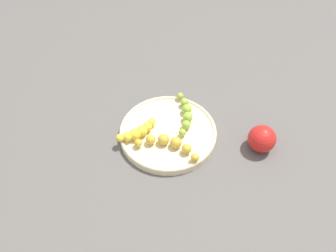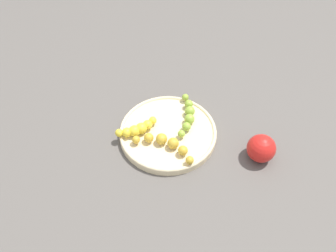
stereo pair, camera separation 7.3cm
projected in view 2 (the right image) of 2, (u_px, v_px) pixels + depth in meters
The scene contains 6 objects.
ground_plane at pixel (168, 135), 0.90m from camera, with size 2.40×2.40×0.00m, color #56514C.
fruit_bowl at pixel (168, 132), 0.89m from camera, with size 0.26×0.26×0.02m.
banana_spotted at pixel (166, 143), 0.84m from camera, with size 0.16×0.08×0.03m.
banana_green at pixel (188, 115), 0.91m from camera, with size 0.11×0.12×0.03m.
banana_yellow at pixel (137, 129), 0.87m from camera, with size 0.05×0.11×0.03m.
apple_red at pixel (261, 148), 0.83m from camera, with size 0.07×0.07×0.07m, color red.
Camera 2 is at (-0.41, 0.40, 0.70)m, focal length 35.75 mm.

